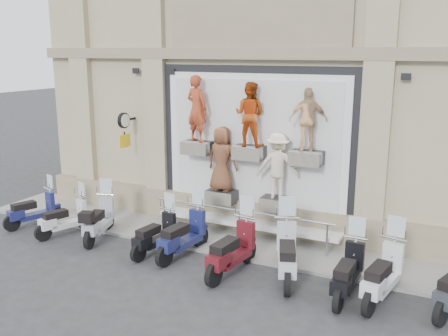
{
  "coord_description": "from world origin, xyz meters",
  "views": [
    {
      "loc": [
        5.0,
        -9.19,
        4.94
      ],
      "look_at": [
        -0.4,
        1.9,
        2.01
      ],
      "focal_mm": 40.0,
      "sensor_mm": 36.0,
      "label": 1
    }
  ],
  "objects": [
    {
      "name": "shop_vitrine",
      "position": [
        0.04,
        2.74,
        2.39
      ],
      "size": [
        5.6,
        0.89,
        4.3
      ],
      "color": "black",
      "rests_on": "ground"
    },
    {
      "name": "scooter_a",
      "position": [
        -5.87,
        0.64,
        0.7
      ],
      "size": [
        1.06,
        1.8,
        1.41
      ],
      "primitive_type": null,
      "rotation": [
        0.0,
        0.0,
        -0.34
      ],
      "color": "#171A50",
      "rests_on": "ground"
    },
    {
      "name": "scooter_b",
      "position": [
        -4.53,
        0.47,
        0.69
      ],
      "size": [
        1.06,
        1.78,
        1.39
      ],
      "primitive_type": null,
      "rotation": [
        0.0,
        0.0,
        -0.35
      ],
      "color": "silver",
      "rests_on": "ground"
    },
    {
      "name": "scooter_i",
      "position": [
        3.84,
        0.45,
        0.81
      ],
      "size": [
        0.91,
        2.06,
        1.62
      ],
      "primitive_type": null,
      "rotation": [
        0.0,
        0.0,
        -0.17
      ],
      "color": "silver",
      "rests_on": "ground"
    },
    {
      "name": "clock_sign_bracket",
      "position": [
        -3.9,
        2.47,
        2.8
      ],
      "size": [
        0.1,
        0.8,
        1.02
      ],
      "color": "black",
      "rests_on": "ground"
    },
    {
      "name": "scooter_h",
      "position": [
        3.17,
        0.32,
        0.77
      ],
      "size": [
        0.59,
        1.9,
        1.54
      ],
      "primitive_type": null,
      "rotation": [
        0.0,
        0.0,
        -0.02
      ],
      "color": "black",
      "rests_on": "ground"
    },
    {
      "name": "sidewalk",
      "position": [
        0.0,
        2.1,
        0.04
      ],
      "size": [
        16.0,
        2.2,
        0.08
      ],
      "primitive_type": "cube",
      "color": "gray",
      "rests_on": "ground"
    },
    {
      "name": "scooter_e",
      "position": [
        -0.89,
        0.63,
        0.8
      ],
      "size": [
        0.82,
        2.02,
        1.6
      ],
      "primitive_type": null,
      "rotation": [
        0.0,
        0.0,
        -0.13
      ],
      "color": "#161C4D",
      "rests_on": "ground"
    },
    {
      "name": "scooter_c",
      "position": [
        -3.5,
        0.66,
        0.76
      ],
      "size": [
        1.08,
        1.94,
        1.52
      ],
      "primitive_type": null,
      "rotation": [
        0.0,
        0.0,
        0.31
      ],
      "color": "#93999F",
      "rests_on": "ground"
    },
    {
      "name": "scooter_d",
      "position": [
        -1.61,
        0.51,
        0.71
      ],
      "size": [
        0.73,
        1.79,
        1.42
      ],
      "primitive_type": null,
      "rotation": [
        0.0,
        0.0,
        -0.13
      ],
      "color": "black",
      "rests_on": "ground"
    },
    {
      "name": "ground",
      "position": [
        0.0,
        0.0,
        0.0
      ],
      "size": [
        90.0,
        90.0,
        0.0
      ],
      "primitive_type": "plane",
      "color": "#2D2D2F",
      "rests_on": "ground"
    },
    {
      "name": "scooter_g",
      "position": [
        1.79,
        0.56,
        0.85
      ],
      "size": [
        1.3,
        2.17,
        1.7
      ],
      "primitive_type": null,
      "rotation": [
        0.0,
        0.0,
        0.35
      ],
      "color": "#B1B2B9",
      "rests_on": "ground"
    },
    {
      "name": "guard_rail",
      "position": [
        0.0,
        2.0,
        0.47
      ],
      "size": [
        5.06,
        0.1,
        0.93
      ],
      "primitive_type": null,
      "color": "#9EA0A5",
      "rests_on": "ground"
    },
    {
      "name": "building",
      "position": [
        0.0,
        7.0,
        6.0
      ],
      "size": [
        14.0,
        8.6,
        12.0
      ],
      "primitive_type": null,
      "color": "tan",
      "rests_on": "ground"
    },
    {
      "name": "scooter_f",
      "position": [
        0.59,
        0.27,
        0.83
      ],
      "size": [
        0.82,
        2.09,
        1.65
      ],
      "primitive_type": null,
      "rotation": [
        0.0,
        0.0,
        -0.11
      ],
      "color": "#4F0D15",
      "rests_on": "ground"
    }
  ]
}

